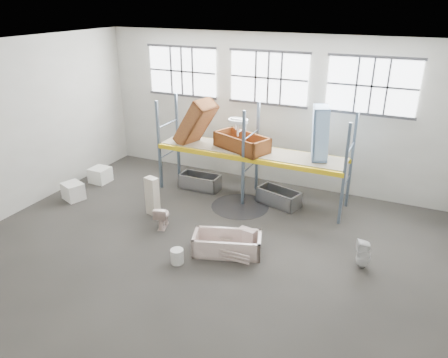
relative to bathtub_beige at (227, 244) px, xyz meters
The scene contains 33 objects.
floor 0.78m from the bathtub_beige, 164.88° to the right, with size 12.00×10.00×0.10m, color #44403A.
ceiling 4.85m from the bathtub_beige, 164.88° to the right, with size 12.00×10.00×0.10m, color silver.
wall_back 5.40m from the bathtub_beige, 98.10° to the left, with size 12.00×0.10×5.00m, color #B1AFA3.
wall_front 5.74m from the bathtub_beige, 97.53° to the right, with size 12.00×0.10×5.00m, color #B2B1A4.
wall_left 7.11m from the bathtub_beige, behind, with size 0.10×10.00×5.00m, color #B5B3A8.
window_left 7.00m from the bathtub_beige, 129.31° to the left, with size 2.60×0.04×1.60m, color white.
window_mid 5.86m from the bathtub_beige, 98.28° to the left, with size 2.60×0.04×1.60m, color white.
window_right 6.33m from the bathtub_beige, 62.18° to the left, with size 2.60×0.04×1.60m, color white.
rack_upright_la 4.75m from the bathtub_beige, 143.69° to the left, with size 0.08×0.08×3.00m, color slate.
rack_upright_lb 5.52m from the bathtub_beige, 133.33° to the left, with size 0.08×0.08×3.00m, color slate.
rack_upright_ma 3.07m from the bathtub_beige, 104.31° to the left, with size 0.08×0.08×3.00m, color slate.
rack_upright_mb 4.17m from the bathtub_beige, 100.03° to the left, with size 0.08×0.08×3.00m, color slate.
rack_upright_ra 3.77m from the bathtub_beige, 49.61° to the left, with size 0.08×0.08×3.00m, color slate.
rack_upright_rb 4.71m from the bathtub_beige, 59.47° to the left, with size 0.08×0.08×3.00m, color slate.
rack_beam_front 3.07m from the bathtub_beige, 104.31° to the left, with size 6.00×0.10×0.14m, color yellow.
rack_beam_back 4.17m from the bathtub_beige, 100.03° to the left, with size 6.00×0.10×0.14m, color yellow.
shelf_deck 3.64m from the bathtub_beige, 101.80° to the left, with size 5.90×1.10×0.03m, color gray.
wet_patch 2.62m from the bathtub_beige, 105.39° to the left, with size 1.80×1.80×0.00m, color black.
bathtub_beige is the anchor object (origin of this frame).
cistern_spare 0.61m from the bathtub_beige, 54.60° to the left, with size 0.45×0.22×0.43m, color #C3AAA3.
sink_in_tub 0.47m from the bathtub_beige, 117.16° to the left, with size 0.46×0.46×0.16m, color beige.
toilet_beige 2.24m from the bathtub_beige, 169.03° to the left, with size 0.37×0.65×0.66m, color beige.
cistern_tall 3.05m from the bathtub_beige, 161.30° to the left, with size 0.38×0.25×1.17m, color beige.
toilet_white 3.32m from the bathtub_beige, 13.45° to the left, with size 0.33×0.33×0.73m, color white.
steel_tub_left 4.02m from the bathtub_beige, 127.58° to the left, with size 1.35×0.63×0.50m, color #AAACB2, non-canonical shape.
steel_tub_right 3.16m from the bathtub_beige, 83.72° to the left, with size 1.34×0.62×0.49m, color #A9ABB0, non-canonical shape.
rust_tub_flat 3.77m from the bathtub_beige, 106.70° to the left, with size 1.77×0.83×0.50m, color brown, non-canonical shape.
rust_tub_tilted 4.51m from the bathtub_beige, 128.96° to the left, with size 1.71×0.80×0.48m, color #9A6521, non-canonical shape.
sink_on_shelf 3.79m from the bathtub_beige, 108.69° to the left, with size 0.62×0.48×0.55m, color silver.
blue_tub_upright 4.27m from the bathtub_beige, 67.67° to the left, with size 1.56×0.73×0.44m, color #99C3F3, non-canonical shape.
bucket 1.32m from the bathtub_beige, 134.34° to the right, with size 0.32×0.32×0.37m, color silver.
carton_near 5.82m from the bathtub_beige, behind, with size 0.63×0.54×0.54m, color white.
carton_far 6.30m from the bathtub_beige, 159.41° to the left, with size 0.62×0.62×0.52m, color white.
Camera 1 is at (4.46, -8.19, 6.03)m, focal length 33.88 mm.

